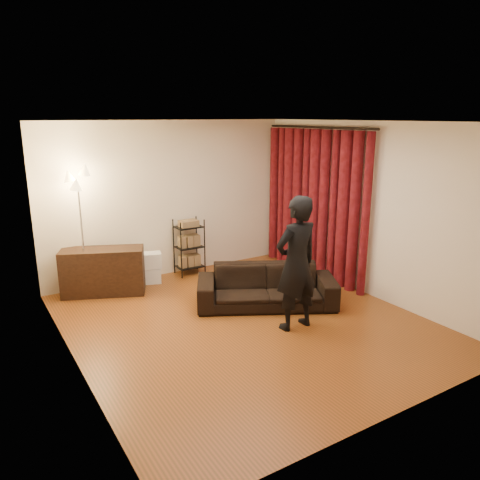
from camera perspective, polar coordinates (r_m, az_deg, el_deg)
floor at (r=6.57m, az=0.64°, el=-10.00°), size 5.00×5.00×0.00m
ceiling at (r=5.96m, az=0.71°, el=14.24°), size 5.00×5.00×0.00m
wall_back at (r=8.31m, az=-8.60°, el=4.93°), size 5.00×0.00×5.00m
wall_front at (r=4.31m, az=18.76°, el=-5.19°), size 5.00×0.00×5.00m
wall_left at (r=5.32m, az=-20.30°, el=-1.55°), size 0.00×5.00×5.00m
wall_right at (r=7.55m, az=15.31°, el=3.55°), size 0.00×5.00×5.00m
curtain_rod at (r=8.15m, az=9.54°, el=13.41°), size 0.04×2.65×0.04m
curtain at (r=8.27m, az=9.04°, el=4.34°), size 0.22×2.65×2.55m
sofa at (r=7.03m, az=3.25°, el=-5.68°), size 2.18×1.68×0.60m
person at (r=6.16m, az=6.88°, el=-2.87°), size 0.68×0.46×1.80m
media_cabinet at (r=7.76m, az=-16.34°, el=-3.70°), size 1.36×0.94×0.74m
storage_boxes at (r=8.11m, az=-10.74°, el=-3.33°), size 0.38×0.34×0.53m
wire_shelf at (r=8.39m, az=-6.21°, el=-0.83°), size 0.49×0.38×1.00m
floor_lamp at (r=7.56m, az=-18.68°, el=0.60°), size 0.38×0.38×2.00m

